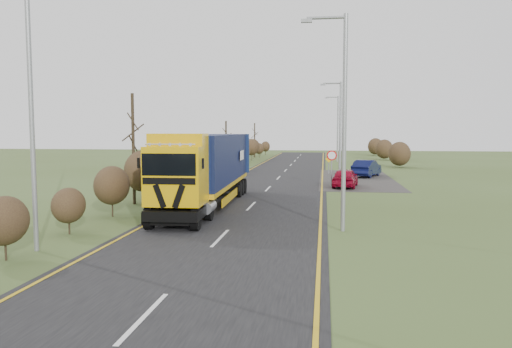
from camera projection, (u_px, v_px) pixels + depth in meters
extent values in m
plane|color=#3D4E21|center=(238.00, 220.00, 22.62)|extent=(160.00, 160.00, 0.00)
cube|color=black|center=(265.00, 192.00, 32.49)|extent=(8.00, 120.00, 0.02)
cube|color=#2F2C2A|center=(356.00, 179.00, 41.49)|extent=(6.00, 18.00, 0.02)
cube|color=#C19B12|center=(209.00, 191.00, 32.99)|extent=(0.12, 116.00, 0.01)
cube|color=#C19B12|center=(322.00, 193.00, 31.99)|extent=(0.12, 116.00, 0.01)
cube|color=silver|center=(144.00, 317.00, 10.77)|extent=(0.12, 3.00, 0.01)
cube|color=silver|center=(220.00, 238.00, 18.67)|extent=(0.12, 3.00, 0.01)
cube|color=silver|center=(251.00, 206.00, 26.57)|extent=(0.12, 3.00, 0.01)
cube|color=silver|center=(268.00, 189.00, 34.46)|extent=(0.12, 3.00, 0.01)
cube|color=silver|center=(278.00, 178.00, 42.36)|extent=(0.12, 3.00, 0.01)
cube|color=silver|center=(286.00, 170.00, 50.26)|extent=(0.12, 3.00, 0.01)
cube|color=silver|center=(291.00, 165.00, 58.15)|extent=(0.12, 3.00, 0.01)
cube|color=silver|center=(295.00, 161.00, 66.05)|extent=(0.12, 3.00, 0.01)
cube|color=silver|center=(298.00, 158.00, 73.94)|extent=(0.12, 3.00, 0.01)
cube|color=silver|center=(301.00, 155.00, 81.84)|extent=(0.12, 3.00, 0.01)
ellipsoid|color=#311F16|center=(4.00, 221.00, 15.42)|extent=(1.34, 1.74, 1.54)
ellipsoid|color=#311F16|center=(69.00, 205.00, 19.39)|extent=(1.21, 1.57, 1.39)
ellipsoid|color=#311F16|center=(112.00, 185.00, 23.30)|extent=(1.58, 2.06, 1.82)
ellipsoid|color=#311F16|center=(143.00, 171.00, 27.22)|extent=(1.96, 2.55, 2.25)
ellipsoid|color=#311F16|center=(165.00, 168.00, 31.18)|extent=(1.83, 2.38, 2.10)
ellipsoid|color=#311F16|center=(184.00, 170.00, 35.16)|extent=(1.37, 1.78, 1.57)
ellipsoid|color=#311F16|center=(197.00, 168.00, 39.13)|extent=(1.20, 1.56, 1.38)
ellipsoid|color=#311F16|center=(210.00, 160.00, 43.03)|extent=(1.55, 2.02, 1.78)
ellipsoid|color=#311F16|center=(218.00, 154.00, 46.97)|extent=(1.95, 2.53, 2.24)
ellipsoid|color=#311F16|center=(228.00, 153.00, 50.90)|extent=(1.85, 2.41, 2.13)
ellipsoid|color=#311F16|center=(233.00, 155.00, 54.92)|extent=(1.40, 1.81, 1.61)
ellipsoid|color=#311F16|center=(241.00, 155.00, 58.85)|extent=(1.19, 1.55, 1.37)
ellipsoid|color=#311F16|center=(244.00, 151.00, 62.81)|extent=(1.52, 1.97, 1.75)
ellipsoid|color=#311F16|center=(251.00, 147.00, 66.68)|extent=(1.93, 2.51, 2.22)
ellipsoid|color=#311F16|center=(253.00, 147.00, 70.68)|extent=(1.88, 2.44, 2.16)
ellipsoid|color=#311F16|center=(259.00, 149.00, 74.62)|extent=(1.43, 1.85, 1.64)
ellipsoid|color=#311F16|center=(260.00, 149.00, 78.63)|extent=(1.19, 1.55, 1.37)
ellipsoid|color=#311F16|center=(265.00, 146.00, 82.50)|extent=(1.49, 1.93, 1.71)
cylinder|color=#2E2317|center=(133.00, 149.00, 27.18)|extent=(0.18, 0.18, 6.05)
cylinder|color=#2E2317|center=(226.00, 145.00, 52.89)|extent=(0.18, 0.18, 5.06)
cylinder|color=#2E2317|center=(255.00, 140.00, 74.60)|extent=(0.18, 0.18, 5.15)
cube|color=black|center=(183.00, 209.00, 21.65)|extent=(2.37, 4.35, 0.42)
cube|color=#D4A109|center=(176.00, 175.00, 20.69)|extent=(2.39, 2.12, 2.42)
cube|color=black|center=(170.00, 219.00, 19.88)|extent=(2.33, 0.19, 0.51)
cube|color=black|center=(160.00, 196.00, 19.79)|extent=(0.56, 0.04, 1.00)
cube|color=black|center=(179.00, 196.00, 19.69)|extent=(0.56, 0.04, 1.00)
cube|color=black|center=(169.00, 165.00, 19.66)|extent=(2.19, 0.13, 0.88)
cube|color=black|center=(169.00, 181.00, 19.69)|extent=(2.14, 0.10, 0.26)
cube|color=#D4A109|center=(178.00, 140.00, 20.89)|extent=(2.37, 1.38, 0.52)
cylinder|color=silver|center=(170.00, 144.00, 19.80)|extent=(2.05, 0.13, 0.06)
cube|color=black|center=(138.00, 163.00, 20.04)|extent=(0.08, 0.12, 0.42)
cube|color=black|center=(203.00, 163.00, 19.69)|extent=(0.08, 0.12, 0.42)
cylinder|color=gray|center=(162.00, 206.00, 22.16)|extent=(0.56, 1.23, 0.52)
cylinder|color=gray|center=(209.00, 207.00, 21.87)|extent=(0.56, 1.23, 0.52)
cube|color=gold|center=(213.00, 183.00, 27.58)|extent=(2.72, 11.79, 0.22)
cube|color=black|center=(213.00, 158.00, 27.45)|extent=(2.69, 11.41, 2.56)
cube|color=#101F44|center=(232.00, 153.00, 33.07)|extent=(2.31, 0.14, 2.56)
cube|color=#101F44|center=(184.00, 165.00, 21.84)|extent=(2.31, 0.14, 2.56)
cube|color=black|center=(226.00, 186.00, 31.11)|extent=(2.25, 3.42, 0.33)
cube|color=gold|center=(189.00, 196.00, 26.87)|extent=(0.22, 5.11, 0.42)
cube|color=gold|center=(230.00, 197.00, 26.56)|extent=(0.22, 5.11, 0.42)
cylinder|color=black|center=(149.00, 218.00, 20.33)|extent=(0.33, 0.98, 0.97)
cylinder|color=black|center=(196.00, 219.00, 20.07)|extent=(0.33, 0.98, 0.97)
cylinder|color=black|center=(167.00, 209.00, 22.63)|extent=(0.33, 0.98, 0.97)
cylinder|color=black|center=(209.00, 210.00, 22.36)|extent=(0.33, 0.98, 0.97)
cylinder|color=black|center=(207.00, 189.00, 30.43)|extent=(0.33, 0.98, 0.97)
cylinder|color=black|center=(239.00, 189.00, 30.16)|extent=(0.33, 0.98, 0.97)
cylinder|color=black|center=(211.00, 187.00, 31.34)|extent=(0.33, 0.98, 0.97)
cylinder|color=black|center=(241.00, 188.00, 31.08)|extent=(0.33, 0.98, 0.97)
cylinder|color=black|center=(214.00, 186.00, 32.26)|extent=(0.33, 0.98, 0.97)
cylinder|color=black|center=(244.00, 186.00, 32.00)|extent=(0.33, 0.98, 0.97)
imported|color=maroon|center=(345.00, 178.00, 35.46)|extent=(2.15, 4.19, 1.36)
imported|color=black|center=(367.00, 168.00, 43.56)|extent=(2.98, 4.70, 1.46)
cylinder|color=gray|center=(344.00, 124.00, 19.73)|extent=(0.18, 0.18, 8.58)
cylinder|color=gray|center=(326.00, 18.00, 19.47)|extent=(1.52, 0.12, 0.12)
cube|color=gray|center=(307.00, 21.00, 19.58)|extent=(0.43, 0.17, 0.13)
cylinder|color=gray|center=(340.00, 132.00, 39.62)|extent=(0.18, 0.18, 7.89)
cylinder|color=gray|center=(332.00, 83.00, 39.38)|extent=(1.40, 0.12, 0.12)
cube|color=gray|center=(323.00, 85.00, 39.48)|extent=(0.39, 0.16, 0.12)
cylinder|color=gray|center=(338.00, 129.00, 64.28)|extent=(0.18, 0.18, 8.45)
cylinder|color=gray|center=(332.00, 97.00, 64.02)|extent=(1.50, 0.12, 0.12)
cube|color=gray|center=(326.00, 98.00, 64.13)|extent=(0.42, 0.17, 0.13)
cylinder|color=gray|center=(30.00, 78.00, 16.29)|extent=(0.16, 0.16, 11.47)
cylinder|color=gray|center=(332.00, 171.00, 35.81)|extent=(0.08, 0.08, 2.26)
cylinder|color=red|center=(332.00, 155.00, 35.68)|extent=(0.72, 0.04, 0.72)
cylinder|color=white|center=(332.00, 155.00, 35.66)|extent=(0.54, 0.02, 0.54)
cylinder|color=gray|center=(329.00, 167.00, 46.70)|extent=(0.08, 0.08, 1.28)
cube|color=#F3AD0D|center=(329.00, 159.00, 46.59)|extent=(0.65, 0.04, 0.65)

